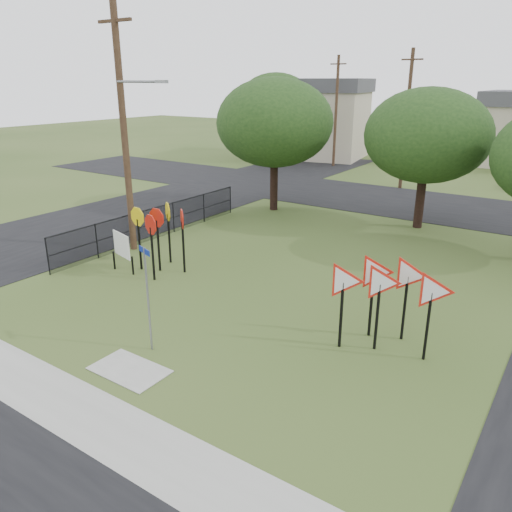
{
  "coord_description": "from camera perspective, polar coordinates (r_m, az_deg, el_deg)",
  "views": [
    {
      "loc": [
        8.96,
        -9.75,
        7.05
      ],
      "look_at": [
        0.27,
        3.0,
        1.6
      ],
      "focal_mm": 35.0,
      "sensor_mm": 36.0,
      "label": 1
    }
  ],
  "objects": [
    {
      "name": "stop_sign_cluster",
      "position": [
        19.32,
        -10.98,
        3.54
      ],
      "size": [
        2.32,
        2.08,
        2.53
      ],
      "color": "black",
      "rests_on": "ground"
    },
    {
      "name": "tree_near_left",
      "position": [
        28.15,
        2.14,
        14.97
      ],
      "size": [
        6.4,
        6.4,
        7.27
      ],
      "color": "black",
      "rests_on": "ground"
    },
    {
      "name": "far_pole_c",
      "position": [
        44.11,
        9.13,
        16.04
      ],
      "size": [
        1.4,
        0.24,
        9.0
      ],
      "color": "#493322",
      "rests_on": "ground"
    },
    {
      "name": "far_pole_a",
      "position": [
        35.57,
        16.82,
        14.71
      ],
      "size": [
        1.4,
        0.24,
        9.0
      ],
      "color": "#493322",
      "rests_on": "ground"
    },
    {
      "name": "yield_sign_cluster",
      "position": [
        13.88,
        14.7,
        -3.12
      ],
      "size": [
        3.21,
        1.75,
        2.56
      ],
      "color": "black",
      "rests_on": "ground"
    },
    {
      "name": "street_far",
      "position": [
        31.86,
        17.17,
        5.82
      ],
      "size": [
        60.0,
        8.0,
        0.02
      ],
      "primitive_type": "cube",
      "color": "black",
      "rests_on": "ground"
    },
    {
      "name": "info_board",
      "position": [
        19.78,
        -15.1,
        1.08
      ],
      "size": [
        1.22,
        0.38,
        1.57
      ],
      "color": "black",
      "rests_on": "ground"
    },
    {
      "name": "curb_pad",
      "position": [
        13.56,
        -14.26,
        -12.5
      ],
      "size": [
        2.0,
        1.2,
        0.02
      ],
      "primitive_type": "cube",
      "color": "gray",
      "rests_on": "ground"
    },
    {
      "name": "fence_run",
      "position": [
        23.86,
        -11.31,
        3.85
      ],
      "size": [
        0.05,
        11.55,
        1.5
      ],
      "color": "black",
      "rests_on": "ground"
    },
    {
      "name": "house_left",
      "position": [
        49.52,
        6.82,
        15.39
      ],
      "size": [
        10.58,
        8.88,
        7.2
      ],
      "color": "#C0B49B",
      "rests_on": "ground"
    },
    {
      "name": "tree_near_mid",
      "position": [
        25.83,
        18.98,
        12.86
      ],
      "size": [
        6.0,
        6.0,
        6.8
      ],
      "color": "black",
      "rests_on": "ground"
    },
    {
      "name": "planting_strip",
      "position": [
        12.2,
        -25.26,
        -17.97
      ],
      "size": [
        30.0,
        0.8,
        0.02
      ],
      "primitive_type": "cube",
      "color": "#344A1B",
      "rests_on": "ground"
    },
    {
      "name": "ground",
      "position": [
        15.0,
        -7.4,
        -8.76
      ],
      "size": [
        140.0,
        140.0,
        0.0
      ],
      "primitive_type": "plane",
      "color": "#344A1B"
    },
    {
      "name": "street_left",
      "position": [
        29.65,
        -12.11,
        5.28
      ],
      "size": [
        8.0,
        50.0,
        0.02
      ],
      "primitive_type": "cube",
      "color": "black",
      "rests_on": "ground"
    },
    {
      "name": "street_name_sign",
      "position": [
        13.62,
        -12.28,
        -4.14
      ],
      "size": [
        0.58,
        0.22,
        2.97
      ],
      "color": "gray",
      "rests_on": "ground"
    },
    {
      "name": "tree_far_left",
      "position": [
        46.97,
        2.25,
        17.15
      ],
      "size": [
        6.8,
        6.8,
        7.73
      ],
      "color": "black",
      "rests_on": "ground"
    },
    {
      "name": "utility_pole_main",
      "position": [
        21.65,
        -14.77,
        13.97
      ],
      "size": [
        3.55,
        0.33,
        10.0
      ],
      "color": "#493322",
      "rests_on": "ground"
    },
    {
      "name": "sidewalk",
      "position": [
        12.67,
        -20.51,
        -15.71
      ],
      "size": [
        30.0,
        1.6,
        0.02
      ],
      "primitive_type": "cube",
      "color": "gray",
      "rests_on": "ground"
    }
  ]
}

